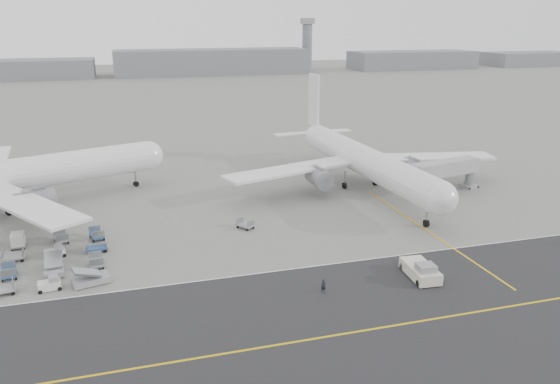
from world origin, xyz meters
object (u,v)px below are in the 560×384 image
object	(u,v)px
control_tower	(307,44)
ground_crew_a	(324,286)
pushback_tug	(421,271)
airliner_b	(362,159)
airliner_a	(2,177)
jet_bridge	(443,170)

from	to	relation	value
control_tower	ground_crew_a	bearing A→B (deg)	-108.52
control_tower	pushback_tug	world-z (taller)	control_tower
airliner_b	airliner_a	bearing A→B (deg)	172.62
ground_crew_a	pushback_tug	bearing A→B (deg)	3.54
airliner_a	pushback_tug	distance (m)	67.97
ground_crew_a	jet_bridge	bearing A→B (deg)	43.36
jet_bridge	control_tower	bearing A→B (deg)	64.64
jet_bridge	ground_crew_a	world-z (taller)	jet_bridge
pushback_tug	jet_bridge	size ratio (longest dim) A/B	0.49
airliner_b	jet_bridge	size ratio (longest dim) A/B	3.32
pushback_tug	ground_crew_a	size ratio (longest dim) A/B	4.81
airliner_a	jet_bridge	size ratio (longest dim) A/B	3.28
jet_bridge	airliner_a	bearing A→B (deg)	158.63
control_tower	pushback_tug	size ratio (longest dim) A/B	3.84
jet_bridge	ground_crew_a	size ratio (longest dim) A/B	9.77
ground_crew_a	airliner_a	bearing A→B (deg)	136.12
pushback_tug	control_tower	bearing A→B (deg)	78.12
pushback_tug	ground_crew_a	distance (m)	12.83
control_tower	jet_bridge	size ratio (longest dim) A/B	1.89
airliner_a	airliner_b	world-z (taller)	airliner_a
pushback_tug	jet_bridge	bearing A→B (deg)	58.37
airliner_b	ground_crew_a	xyz separation A→B (m)	(-21.43, -37.25, -4.61)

